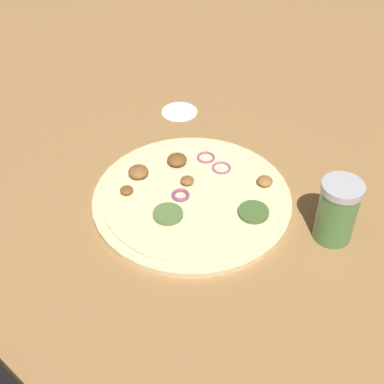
% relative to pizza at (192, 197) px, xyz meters
% --- Properties ---
extents(ground_plane, '(3.00, 3.00, 0.00)m').
position_rel_pizza_xyz_m(ground_plane, '(-0.00, 0.00, -0.01)').
color(ground_plane, '#9E703F').
extents(pizza, '(0.33, 0.33, 0.03)m').
position_rel_pizza_xyz_m(pizza, '(0.00, 0.00, 0.00)').
color(pizza, beige).
rests_on(pizza, ground_plane).
extents(spice_jar, '(0.06, 0.06, 0.10)m').
position_rel_pizza_xyz_m(spice_jar, '(-0.23, -0.03, 0.05)').
color(spice_jar, '#4C7F42').
rests_on(spice_jar, ground_plane).
extents(flour_patch, '(0.07, 0.07, 0.00)m').
position_rel_pizza_xyz_m(flour_patch, '(0.15, -0.22, -0.01)').
color(flour_patch, white).
rests_on(flour_patch, ground_plane).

